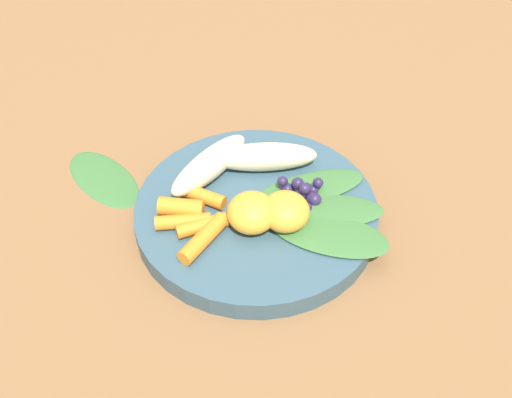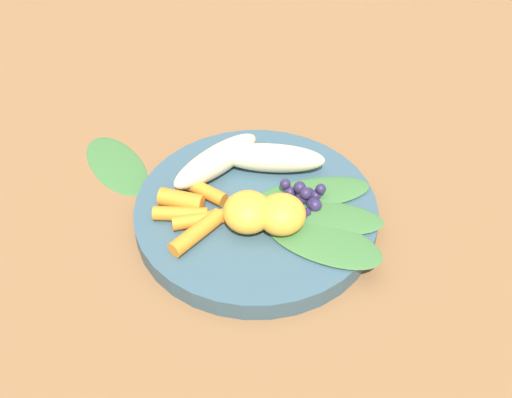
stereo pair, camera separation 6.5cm
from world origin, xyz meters
The scene contains 17 objects.
ground_plane centered at (0.00, 0.00, 0.00)m, with size 2.40×2.40×0.00m, color brown.
bowl centered at (0.00, 0.00, 0.01)m, with size 0.26×0.26×0.02m, color #385666.
banana_peeled_left centered at (0.04, 0.06, 0.04)m, with size 0.12×0.03×0.03m, color beige.
banana_peeled_right centered at (0.06, 0.00, 0.04)m, with size 0.12×0.03×0.03m, color beige.
orange_segment_near centered at (-0.02, -0.03, 0.04)m, with size 0.05×0.05×0.04m, color #F4A833.
orange_segment_far centered at (-0.03, 0.00, 0.04)m, with size 0.05×0.05×0.04m, color #F4A833.
carrot_front centered at (0.00, 0.06, 0.03)m, with size 0.02×0.02×0.06m, color orange.
carrot_mid_left centered at (-0.02, 0.07, 0.03)m, with size 0.02×0.02×0.05m, color orange.
carrot_mid_right centered at (-0.04, 0.07, 0.03)m, with size 0.01×0.01×0.06m, color orange.
carrot_rear centered at (-0.04, 0.05, 0.03)m, with size 0.01×0.01×0.05m, color orange.
carrot_small centered at (-0.06, 0.04, 0.03)m, with size 0.02×0.02×0.06m, color orange.
blueberry_pile centered at (0.02, -0.05, 0.03)m, with size 0.05×0.05×0.02m.
coconut_shred_patch centered at (0.00, -0.02, 0.02)m, with size 0.04×0.04×0.00m, color white.
kale_leaf_left centered at (-0.03, -0.08, 0.03)m, with size 0.12×0.06×0.01m, color #3D7038.
kale_leaf_right centered at (0.00, -0.07, 0.03)m, with size 0.14×0.05×0.01m, color #3D7038.
kale_leaf_rear centered at (0.03, -0.05, 0.03)m, with size 0.12×0.05×0.01m, color #3D7038.
kale_leaf_stray centered at (0.04, 0.18, 0.00)m, with size 0.12×0.06×0.01m, color #3D7038.
Camera 1 is at (-0.46, -0.07, 0.49)m, focal length 43.84 mm.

